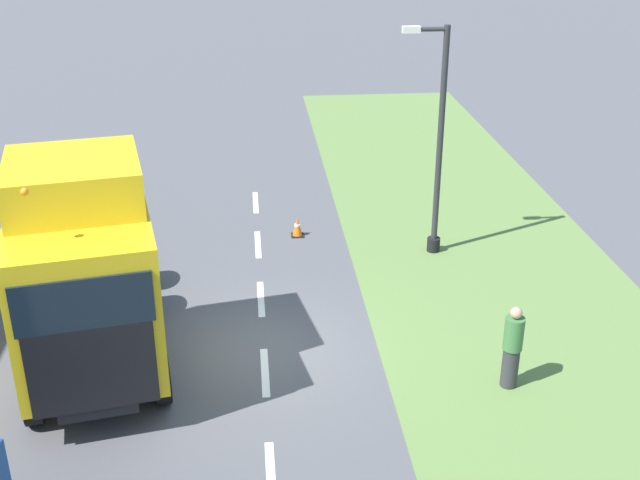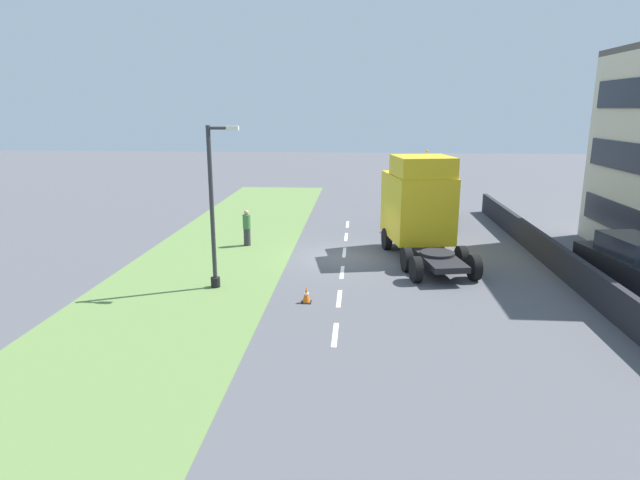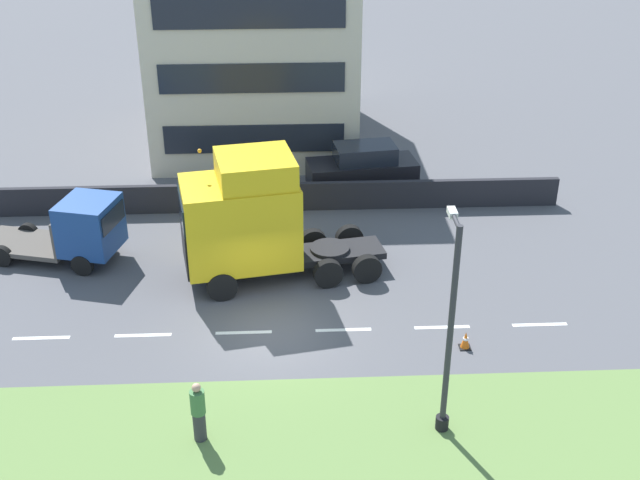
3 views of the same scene
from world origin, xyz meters
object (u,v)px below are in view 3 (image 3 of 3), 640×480
Objects in this scene: parked_car at (363,169)px; flatbed_truck at (79,229)px; pedestrian at (198,412)px; traffic_cone_lead at (465,340)px; lamp_post at (449,342)px; lorry_cab at (249,219)px.

flatbed_truck is at bearing 110.57° from parked_car.
flatbed_truck is 12.39m from parked_car.
parked_car is 2.69× the size of pedestrian.
pedestrian is 8.73m from traffic_cone_lead.
lamp_post is 3.37× the size of pedestrian.
lamp_post is (-9.72, -11.62, 1.46)m from flatbed_truck.
flatbed_truck is (1.55, 6.26, -1.02)m from lorry_cab.
lorry_cab is at bearing 90.70° from flatbed_truck.
lamp_post is at bearing 158.71° from traffic_cone_lead.
lamp_post is at bearing 175.05° from parked_car.
parked_car reaches higher than pedestrian.
lamp_post reaches higher than flatbed_truck.
lamp_post is at bearing 64.64° from flatbed_truck.
pedestrian is (-0.17, 6.45, -1.88)m from lamp_post.
parked_car is (5.82, -10.94, -0.28)m from flatbed_truck.
traffic_cone_lead is (-4.59, -6.75, -2.06)m from lorry_cab.
lorry_cab reaches higher than traffic_cone_lead.
lorry_cab reaches higher than flatbed_truck.
lorry_cab is 6.53m from flatbed_truck.
flatbed_truck is 11.17m from pedestrian.
lorry_cab is 1.50× the size of parked_car.
flatbed_truck is 1.15× the size of parked_car.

